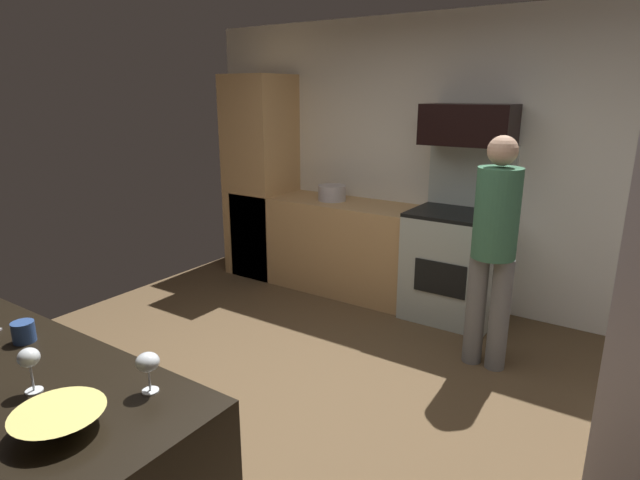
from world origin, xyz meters
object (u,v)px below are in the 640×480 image
wine_glass_far (148,363)px  mug_tea (24,332)px  oven_range (455,261)px  person_cook (494,243)px  wine_glass_extra (29,360)px  stock_pot (332,193)px  mixing_bowl_small (59,421)px  microwave (468,125)px

wine_glass_far → mug_tea: (-0.76, -0.05, -0.07)m
oven_range → wine_glass_far: (0.02, -3.21, 0.50)m
person_cook → wine_glass_extra: (-0.83, -2.73, 0.10)m
person_cook → stock_pot: person_cook is taller
oven_range → stock_pot: (-1.28, 0.01, 0.46)m
wine_glass_extra → stock_pot: wine_glass_extra is taller
wine_glass_far → wine_glass_extra: wine_glass_extra is taller
wine_glass_extra → mixing_bowl_small: bearing=-13.8°
oven_range → mixing_bowl_small: 3.54m
oven_range → person_cook: (0.51, -0.71, 0.42)m
stock_pot → mixing_bowl_small: bearing=-70.5°
oven_range → person_cook: size_ratio=0.90×
microwave → mixing_bowl_small: (-0.04, -3.60, -0.73)m
wine_glass_far → person_cook: bearing=78.9°
mixing_bowl_small → wine_glass_far: wine_glass_far is taller
mixing_bowl_small → wine_glass_far: 0.32m
microwave → wine_glass_extra: 3.60m
wine_glass_far → stock_pot: (-1.30, 3.22, -0.04)m
microwave → mixing_bowl_small: microwave is taller
oven_range → wine_glass_far: bearing=-89.7°
mug_tea → microwave: bearing=77.4°
microwave → mixing_bowl_small: 3.67m
oven_range → stock_pot: bearing=179.7°
mug_tea → wine_glass_extra: bearing=-23.7°
mixing_bowl_small → wine_glass_extra: (-0.29, 0.07, 0.09)m
oven_range → mixing_bowl_small: (-0.04, -3.51, 0.42)m
oven_range → microwave: microwave is taller
wine_glass_far → stock_pot: bearing=112.0°
oven_range → wine_glass_extra: bearing=-95.4°
microwave → stock_pot: size_ratio=2.71×
microwave → wine_glass_far: (0.02, -3.30, -0.65)m
person_cook → oven_range: bearing=125.5°
wine_glass_extra → stock_pot: size_ratio=0.62×
microwave → mug_tea: (-0.75, -3.34, -0.72)m
wine_glass_extra → oven_range: bearing=84.6°
microwave → wine_glass_extra: microwave is taller
person_cook → mixing_bowl_small: person_cook is taller
microwave → stock_pot: bearing=-176.4°
microwave → mug_tea: 3.50m
person_cook → mixing_bowl_small: 2.85m
mixing_bowl_small → oven_range: bearing=89.4°
mixing_bowl_small → stock_pot: size_ratio=1.05×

